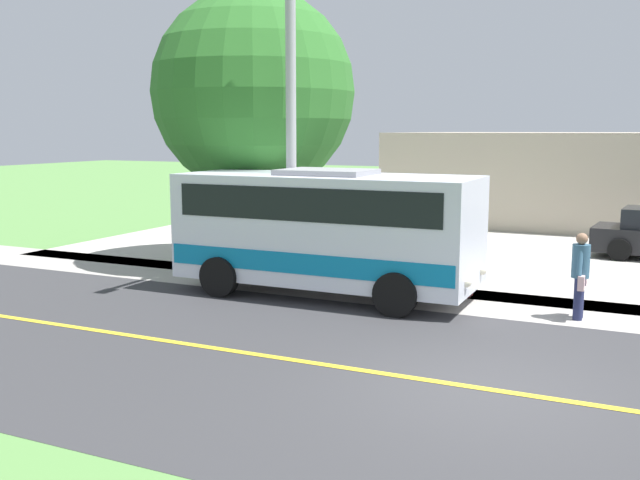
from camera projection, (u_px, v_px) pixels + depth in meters
name	position (u px, v px, depth m)	size (l,w,h in m)	color
ground_plane	(484.00, 389.00, 10.24)	(120.00, 120.00, 0.00)	#548442
road_surface	(484.00, 389.00, 10.24)	(8.00, 100.00, 0.01)	#333335
sidewalk	(538.00, 308.00, 14.90)	(2.40, 100.00, 0.01)	#9E9991
road_centre_line	(484.00, 389.00, 10.24)	(0.16, 100.00, 0.00)	gold
shuttle_bus_front	(327.00, 226.00, 15.97)	(2.73, 6.76, 2.81)	silver
pedestrian_with_bags	(580.00, 273.00, 13.93)	(0.72, 0.34, 1.70)	#1E2347
pedestrian_waiting	(469.00, 254.00, 15.84)	(0.72, 0.34, 1.75)	#4C1919
street_light_pole	(288.00, 100.00, 16.31)	(1.97, 0.24, 7.86)	#9E9EA3
tree_curbside	(254.00, 93.00, 19.52)	(5.55, 5.55, 7.45)	brown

